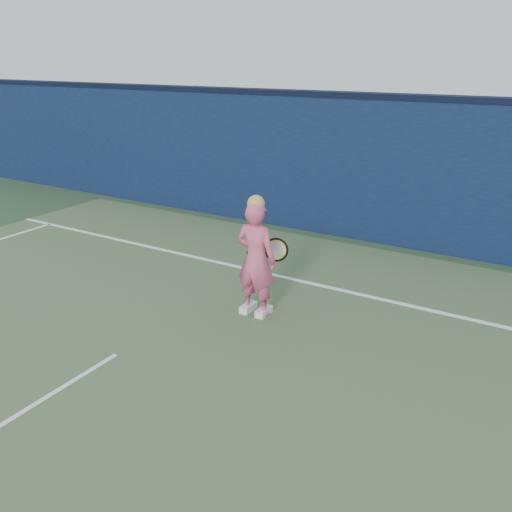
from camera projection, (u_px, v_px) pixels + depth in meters
The scene contains 6 objects.
ground at pixel (43, 401), 5.35m from camera, with size 80.00×80.00×0.00m, color #2C4329.
backstop_wall at pixel (323, 166), 10.13m from camera, with size 24.00×0.40×2.50m, color #0B1633.
wall_cap at pixel (326, 94), 9.67m from camera, with size 24.00×0.42×0.10m, color black.
player at pixel (256, 259), 6.89m from camera, with size 0.56×0.37×1.60m.
racket at pixel (274, 250), 7.25m from camera, with size 0.63×0.17×0.34m.
court_lines at pixel (14, 417), 5.08m from camera, with size 11.00×12.04×0.01m.
Camera 1 is at (4.14, -2.77, 3.21)m, focal length 38.00 mm.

